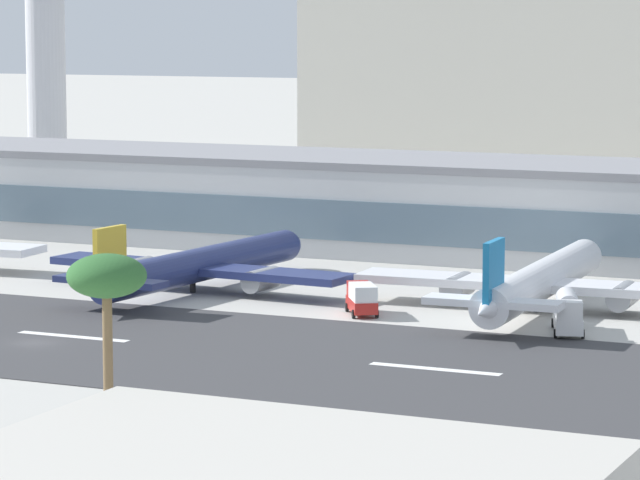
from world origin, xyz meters
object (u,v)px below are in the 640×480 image
airliner_blue_tail_gate_2 (537,283)px  service_box_truck_0 (362,298)px  terminal_building (470,207)px  palm_tree_0 (107,282)px  control_tower (46,47)px  service_fuel_truck_1 (568,312)px  airliner_gold_tail_gate_1 (194,267)px

airliner_blue_tail_gate_2 → service_box_truck_0: (-15.75, -9.42, -1.21)m
terminal_building → airliner_blue_tail_gate_2: terminal_building is taller
service_box_truck_0 → palm_tree_0: bearing=155.4°
control_tower → airliner_blue_tail_gate_2: bearing=-34.9°
service_box_truck_0 → palm_tree_0: 65.95m
airliner_blue_tail_gate_2 → palm_tree_0: size_ratio=3.06×
control_tower → palm_tree_0: bearing=-55.1°
palm_tree_0 → control_tower: bearing=124.9°
control_tower → service_fuel_truck_1: bearing=-36.8°
service_fuel_truck_1 → palm_tree_0: bearing=-30.7°
airliner_gold_tail_gate_1 → service_fuel_truck_1: (45.15, -7.17, -0.83)m
control_tower → terminal_building: bearing=-23.5°
airliner_blue_tail_gate_2 → palm_tree_0: 74.66m
control_tower → airliner_gold_tail_gate_1: 112.48m
terminal_building → control_tower: (-90.94, 39.51, 19.51)m
airliner_blue_tail_gate_2 → service_box_truck_0: airliner_blue_tail_gate_2 is taller
service_box_truck_0 → terminal_building: bearing=-26.3°
control_tower → airliner_blue_tail_gate_2: 138.79m
service_fuel_truck_1 → service_box_truck_0: bearing=-112.7°
airliner_gold_tail_gate_1 → service_fuel_truck_1: bearing=-94.8°
terminal_building → airliner_gold_tail_gate_1: 45.81m
terminal_building → airliner_blue_tail_gate_2: 44.40m
terminal_building → service_fuel_truck_1: size_ratio=24.80×
airliner_gold_tail_gate_1 → service_box_truck_0: (22.88, -5.85, -1.07)m
control_tower → service_box_truck_0: 132.63m
terminal_building → palm_tree_0: 113.72m
airliner_gold_tail_gate_1 → airliner_blue_tail_gate_2: airliner_blue_tail_gate_2 is taller
control_tower → airliner_blue_tail_gate_2: (112.36, -78.27, -22.65)m
airliner_blue_tail_gate_2 → service_box_truck_0: bearing=117.8°
airliner_blue_tail_gate_2 → control_tower: bearing=52.1°
terminal_building → control_tower: size_ratio=5.07×
control_tower → airliner_blue_tail_gate_2: size_ratio=0.96×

